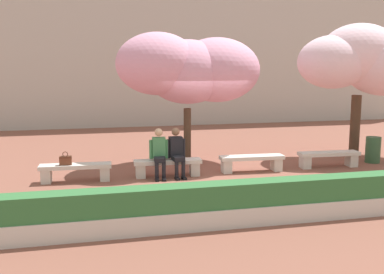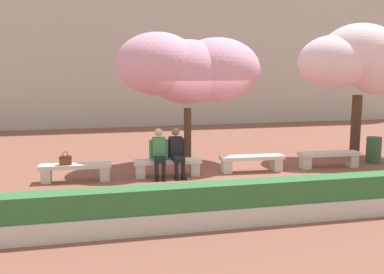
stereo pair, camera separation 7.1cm
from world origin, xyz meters
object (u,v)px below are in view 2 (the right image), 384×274
object	(u,v)px
person_seated_left	(159,151)
cherry_tree_main	(191,69)
stone_bench_near_west	(168,165)
trash_bin	(374,150)
stone_bench_west_end	(76,170)
person_seated_right	(177,150)
handbag	(65,160)
cherry_tree_secondary	(366,61)
stone_bench_near_east	(329,157)
stone_bench_center	(252,161)

from	to	relation	value
person_seated_left	cherry_tree_main	xyz separation A→B (m)	(1.19, 1.50, 2.11)
stone_bench_near_west	trash_bin	distance (m)	6.36
cherry_tree_main	trash_bin	xyz separation A→B (m)	(5.40, -1.17, -2.42)
cherry_tree_main	stone_bench_west_end	bearing A→B (deg)	-156.44
person_seated_right	handbag	world-z (taller)	person_seated_right
stone_bench_near_west	person_seated_left	bearing A→B (deg)	-167.13
handbag	cherry_tree_secondary	size ratio (longest dim) A/B	0.08
stone_bench_near_east	trash_bin	size ratio (longest dim) A/B	2.31
handbag	cherry_tree_main	xyz separation A→B (m)	(3.55, 1.47, 2.23)
cherry_tree_main	stone_bench_near_west	bearing A→B (deg)	-123.46
person_seated_left	cherry_tree_secondary	bearing A→B (deg)	10.24
cherry_tree_secondary	trash_bin	distance (m)	2.82
handbag	stone_bench_west_end	bearing A→B (deg)	6.21
cherry_tree_secondary	stone_bench_near_east	bearing A→B (deg)	-146.97
handbag	stone_bench_near_east	bearing A→B (deg)	0.20
person_seated_left	cherry_tree_secondary	size ratio (longest dim) A/B	0.31
stone_bench_west_end	person_seated_right	distance (m)	2.62
stone_bench_west_end	cherry_tree_main	xyz separation A→B (m)	(3.31, 1.45, 2.50)
stone_bench_near_west	person_seated_right	size ratio (longest dim) A/B	1.40
person_seated_right	cherry_tree_secondary	distance (m)	6.82
stone_bench_west_end	stone_bench_center	size ratio (longest dim) A/B	1.00
stone_bench_west_end	trash_bin	xyz separation A→B (m)	(8.71, 0.28, 0.09)
handbag	cherry_tree_secondary	distance (m)	9.51
stone_bench_near_west	handbag	size ratio (longest dim) A/B	5.31
person_seated_left	trash_bin	size ratio (longest dim) A/B	1.65
person_seated_left	stone_bench_center	bearing A→B (deg)	1.18
stone_bench_near_west	stone_bench_center	distance (m)	2.36
stone_bench_near_west	handbag	distance (m)	2.61
person_seated_right	handbag	bearing A→B (deg)	179.44
person_seated_left	cherry_tree_main	world-z (taller)	cherry_tree_main
stone_bench_near_west	person_seated_left	world-z (taller)	person_seated_left
person_seated_right	trash_bin	xyz separation A→B (m)	(6.12, 0.33, -0.31)
stone_bench_center	person_seated_left	size ratio (longest dim) A/B	1.40
stone_bench_near_east	trash_bin	bearing A→B (deg)	9.54
stone_bench_near_west	cherry_tree_main	size ratio (longest dim) A/B	0.42
person_seated_right	stone_bench_near_west	bearing A→B (deg)	167.10
stone_bench_west_end	trash_bin	distance (m)	8.72
stone_bench_near_east	person_seated_right	bearing A→B (deg)	-179.32
stone_bench_near_west	stone_bench_near_east	bearing A→B (deg)	-0.00
stone_bench_west_end	cherry_tree_main	bearing A→B (deg)	23.56
person_seated_right	cherry_tree_secondary	size ratio (longest dim) A/B	0.31
cherry_tree_secondary	stone_bench_center	bearing A→B (deg)	-164.32
stone_bench_near_west	stone_bench_center	bearing A→B (deg)	0.00
handbag	stone_bench_center	bearing A→B (deg)	0.30
stone_bench_west_end	stone_bench_near_west	distance (m)	2.36
stone_bench_west_end	handbag	size ratio (longest dim) A/B	5.31
stone_bench_center	cherry_tree_secondary	world-z (taller)	cherry_tree_secondary
cherry_tree_secondary	handbag	bearing A→B (deg)	-172.55
person_seated_left	person_seated_right	distance (m)	0.47
stone_bench_center	person_seated_left	distance (m)	2.62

